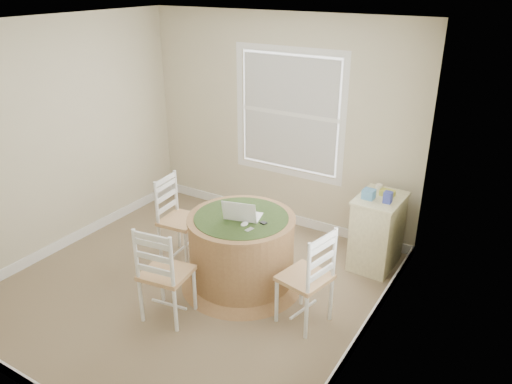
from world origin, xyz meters
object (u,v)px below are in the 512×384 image
Objects in this scene: chair_left at (181,220)px; chair_near at (166,272)px; laptop at (243,215)px; round_table at (242,248)px; chair_right at (305,277)px; corner_chest at (377,232)px.

chair_near is at bearing -153.57° from chair_left.
laptop is (0.32, 0.79, 0.33)m from chair_near.
round_table is 1.33× the size of chair_right.
corner_chest is (1.05, 1.08, -0.01)m from round_table.
laptop reaches higher than chair_near.
chair_left is 1.05m from chair_near.
corner_chest is at bearing -178.23° from chair_right.
corner_chest is (1.03, 1.09, -0.39)m from laptop.
chair_left is at bearing -174.74° from round_table.
chair_near is at bearing -50.04° from chair_right.
chair_left is 2.15m from corner_chest.
laptop is at bearing -131.97° from corner_chest.
laptop reaches higher than chair_left.
chair_near is 1.26m from chair_right.
laptop is (-0.79, 0.20, 0.33)m from chair_right.
corner_chest is at bearing -68.30° from chair_left.
chair_left is 1.15× the size of corner_chest.
round_table is 0.38m from laptop.
corner_chest is at bearing 56.89° from round_table.
chair_right is 1.31m from corner_chest.
chair_near is (-0.30, -0.80, 0.05)m from round_table.
corner_chest is at bearing -134.10° from chair_near.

